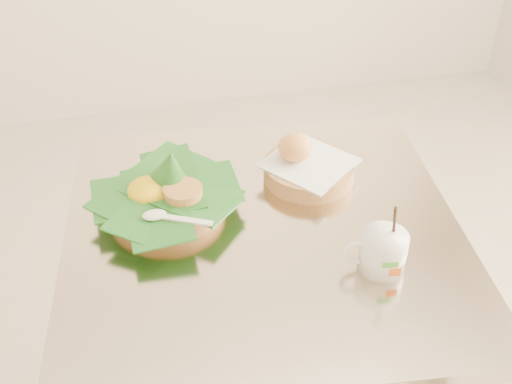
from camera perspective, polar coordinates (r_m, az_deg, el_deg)
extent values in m
cylinder|color=gray|center=(1.41, 0.55, -14.99)|extent=(0.07, 0.07, 0.69)
cube|color=beige|center=(1.15, 0.65, -3.75)|extent=(0.77, 0.77, 0.03)
cylinder|color=#AD764A|center=(1.19, -7.90, -0.65)|extent=(0.21, 0.21, 0.04)
cone|color=#1F5B1A|center=(1.16, -7.71, 2.07)|extent=(0.11, 0.13, 0.11)
ellipsoid|color=yellow|center=(1.18, -9.49, 0.09)|extent=(0.08, 0.08, 0.04)
cylinder|color=#CC9347|center=(1.15, -6.52, -0.02)|extent=(0.07, 0.07, 0.02)
cylinder|color=#AD764A|center=(1.26, 4.71, 1.91)|extent=(0.18, 0.18, 0.04)
cube|color=white|center=(1.25, 4.75, 2.60)|extent=(0.21, 0.21, 0.01)
ellipsoid|color=orange|center=(1.24, 3.49, 3.98)|extent=(0.07, 0.07, 0.05)
cylinder|color=white|center=(1.06, 11.23, -5.20)|extent=(0.08, 0.08, 0.07)
torus|color=white|center=(1.05, 8.94, -5.35)|extent=(0.05, 0.02, 0.05)
cylinder|color=#4D2F16|center=(1.05, 11.42, -4.00)|extent=(0.07, 0.07, 0.01)
cylinder|color=black|center=(1.04, 12.18, -2.90)|extent=(0.03, 0.03, 0.10)
cube|color=green|center=(1.03, 11.84, -6.38)|extent=(0.03, 0.00, 0.01)
cube|color=orange|center=(1.05, 12.27, -7.00)|extent=(0.02, 0.00, 0.02)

